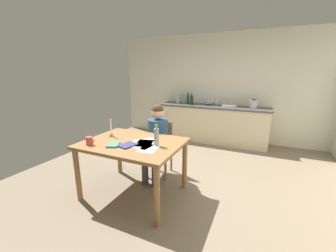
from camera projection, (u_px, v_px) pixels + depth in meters
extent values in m
cube|color=#7A6B56|center=(178.00, 183.00, 3.25)|extent=(5.20, 5.20, 0.04)
cube|color=beige|center=(217.00, 88.00, 5.21)|extent=(5.20, 0.12, 2.60)
cube|color=beige|center=(212.00, 124.00, 5.11)|extent=(2.58, 0.60, 0.86)
cube|color=#4C4C51|center=(213.00, 106.00, 5.00)|extent=(2.62, 0.64, 0.04)
cube|color=olive|center=(133.00, 143.00, 2.76)|extent=(1.29, 0.99, 0.04)
cylinder|color=olive|center=(78.00, 175.00, 2.71)|extent=(0.07, 0.07, 0.73)
cylinder|color=olive|center=(157.00, 197.00, 2.24)|extent=(0.07, 0.07, 0.73)
cylinder|color=olive|center=(119.00, 152.00, 3.48)|extent=(0.07, 0.07, 0.73)
cylinder|color=olive|center=(185.00, 165.00, 3.01)|extent=(0.07, 0.07, 0.73)
cube|color=olive|center=(159.00, 148.00, 3.41)|extent=(0.45, 0.45, 0.04)
cube|color=olive|center=(162.00, 133.00, 3.53)|extent=(0.36, 0.08, 0.40)
cylinder|color=olive|center=(146.00, 164.00, 3.36)|extent=(0.04, 0.04, 0.45)
cylinder|color=olive|center=(165.00, 167.00, 3.27)|extent=(0.04, 0.04, 0.45)
cylinder|color=olive|center=(153.00, 156.00, 3.68)|extent=(0.04, 0.04, 0.45)
cylinder|color=olive|center=(171.00, 158.00, 3.58)|extent=(0.04, 0.04, 0.45)
cylinder|color=navy|center=(158.00, 135.00, 3.34)|extent=(0.36, 0.36, 0.50)
sphere|color=#D8AD8C|center=(158.00, 113.00, 3.25)|extent=(0.20, 0.20, 0.20)
sphere|color=#473323|center=(158.00, 110.00, 3.24)|extent=(0.19, 0.19, 0.19)
cylinder|color=#383847|center=(149.00, 153.00, 3.25)|extent=(0.18, 0.39, 0.13)
cylinder|color=#383847|center=(145.00, 171.00, 3.13)|extent=(0.10, 0.10, 0.45)
cylinder|color=#383847|center=(159.00, 154.00, 3.20)|extent=(0.18, 0.39, 0.13)
cylinder|color=#383847|center=(155.00, 172.00, 3.08)|extent=(0.10, 0.10, 0.45)
cylinder|color=#D84C3F|center=(89.00, 141.00, 2.64)|extent=(0.08, 0.08, 0.11)
torus|color=#D84C3F|center=(92.00, 141.00, 2.62)|extent=(0.07, 0.01, 0.07)
cylinder|color=gold|center=(111.00, 135.00, 2.99)|extent=(0.06, 0.06, 0.05)
cylinder|color=white|center=(111.00, 126.00, 2.96)|extent=(0.02, 0.02, 0.20)
cube|color=#398065|center=(113.00, 145.00, 2.62)|extent=(0.20, 0.23, 0.02)
cube|color=navy|center=(128.00, 145.00, 2.61)|extent=(0.22, 0.26, 0.02)
cube|color=white|center=(149.00, 148.00, 2.52)|extent=(0.25, 0.32, 0.00)
cube|color=white|center=(145.00, 141.00, 2.79)|extent=(0.34, 0.36, 0.00)
cube|color=white|center=(145.00, 145.00, 2.63)|extent=(0.23, 0.31, 0.00)
cube|color=white|center=(144.00, 143.00, 2.71)|extent=(0.28, 0.34, 0.00)
cylinder|color=#8C999E|center=(156.00, 137.00, 2.59)|extent=(0.06, 0.06, 0.22)
cylinder|color=#8C999E|center=(156.00, 127.00, 2.56)|extent=(0.03, 0.03, 0.06)
cylinder|color=#B2B7BC|center=(229.00, 106.00, 4.84)|extent=(0.36, 0.36, 0.04)
cylinder|color=silver|center=(231.00, 101.00, 4.95)|extent=(0.02, 0.02, 0.24)
cylinder|color=#8C999E|center=(178.00, 99.00, 5.29)|extent=(0.08, 0.08, 0.21)
cylinder|color=#8C999E|center=(178.00, 94.00, 5.26)|extent=(0.03, 0.03, 0.05)
cylinder|color=#8C999E|center=(183.00, 99.00, 5.38)|extent=(0.07, 0.07, 0.22)
cylinder|color=#8C999E|center=(183.00, 94.00, 5.35)|extent=(0.03, 0.03, 0.05)
cylinder|color=#194C23|center=(188.00, 99.00, 5.31)|extent=(0.07, 0.07, 0.23)
cylinder|color=#194C23|center=(188.00, 93.00, 5.28)|extent=(0.03, 0.03, 0.06)
cylinder|color=black|center=(192.00, 100.00, 5.10)|extent=(0.07, 0.07, 0.22)
cylinder|color=black|center=(192.00, 95.00, 5.07)|extent=(0.03, 0.03, 0.06)
ellipsoid|color=#668C99|center=(208.00, 103.00, 5.09)|extent=(0.19, 0.19, 0.08)
cylinder|color=#B7BABF|center=(253.00, 104.00, 4.61)|extent=(0.18, 0.18, 0.18)
cone|color=#262628|center=(254.00, 99.00, 4.58)|extent=(0.11, 0.11, 0.04)
cylinder|color=silver|center=(216.00, 105.00, 5.11)|extent=(0.06, 0.06, 0.00)
cylinder|color=silver|center=(216.00, 103.00, 5.10)|extent=(0.01, 0.01, 0.07)
cone|color=silver|center=(217.00, 100.00, 5.08)|extent=(0.07, 0.07, 0.08)
cylinder|color=silver|center=(212.00, 104.00, 5.16)|extent=(0.06, 0.06, 0.00)
cylinder|color=silver|center=(212.00, 103.00, 5.15)|extent=(0.01, 0.01, 0.07)
cone|color=silver|center=(212.00, 100.00, 5.13)|extent=(0.07, 0.07, 0.08)
cylinder|color=silver|center=(208.00, 104.00, 5.19)|extent=(0.06, 0.06, 0.00)
cylinder|color=silver|center=(208.00, 103.00, 5.18)|extent=(0.01, 0.01, 0.07)
cone|color=silver|center=(208.00, 100.00, 5.16)|extent=(0.07, 0.07, 0.08)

